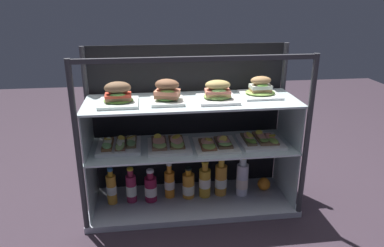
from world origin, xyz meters
name	(u,v)px	position (x,y,z in m)	size (l,w,h in m)	color
ground_plane	(192,206)	(0.00, 0.00, -0.01)	(6.00, 6.00, 0.02)	#332731
case_base_deck	(192,202)	(0.00, 0.00, 0.02)	(1.18, 0.42, 0.04)	#B1B6C3
case_frame	(189,119)	(0.00, 0.13, 0.49)	(1.18, 0.42, 0.91)	#333338
riser_lower_tier	(192,174)	(0.00, 0.00, 0.20)	(1.13, 0.36, 0.33)	silver
shelf_lower_glass	(192,147)	(0.00, 0.00, 0.38)	(1.14, 0.37, 0.01)	silver
riser_upper_tier	(192,124)	(0.00, 0.00, 0.51)	(1.13, 0.36, 0.25)	silver
shelf_upper_glass	(192,101)	(0.00, 0.00, 0.64)	(1.14, 0.37, 0.01)	silver
plated_roll_sandwich_mid_left	(118,96)	(-0.38, -0.03, 0.69)	(0.20, 0.20, 0.12)	white
plated_roll_sandwich_mid_right	(167,93)	(-0.13, -0.03, 0.70)	(0.17, 0.17, 0.13)	white
plated_roll_sandwich_right_of_center	(218,93)	(0.13, -0.02, 0.69)	(0.21, 0.21, 0.11)	white
plated_roll_sandwich_center	(260,89)	(0.39, 0.04, 0.68)	(0.21, 0.21, 0.11)	white
open_sandwich_tray_far_right	(119,145)	(-0.40, 0.02, 0.40)	(0.24, 0.24, 0.06)	white
open_sandwich_tray_mid_left	(168,144)	(-0.13, 0.00, 0.40)	(0.24, 0.24, 0.06)	white
open_sandwich_tray_near_right_corner	(216,144)	(0.13, -0.03, 0.40)	(0.24, 0.24, 0.06)	white
open_sandwich_tray_right_of_center	(260,140)	(0.39, -0.01, 0.40)	(0.24, 0.24, 0.06)	white
juice_bottle_back_center	(111,189)	(-0.46, 0.02, 0.13)	(0.06, 0.06, 0.22)	gold
juice_bottle_back_right	(131,188)	(-0.35, 0.03, 0.12)	(0.06, 0.06, 0.21)	#9A254A
juice_bottle_front_fourth	(151,188)	(-0.24, 0.02, 0.11)	(0.07, 0.07, 0.20)	maroon
juice_bottle_front_second	(169,183)	(-0.13, 0.05, 0.12)	(0.06, 0.06, 0.22)	orange
juice_bottle_tucked_behind	(188,186)	(-0.02, 0.03, 0.11)	(0.07, 0.07, 0.19)	orange
juice_bottle_front_left_end	(205,182)	(0.08, 0.03, 0.13)	(0.07, 0.07, 0.23)	gold
juice_bottle_front_middle	(221,179)	(0.18, 0.04, 0.13)	(0.07, 0.07, 0.25)	gold
juice_bottle_near_post	(242,179)	(0.31, 0.02, 0.14)	(0.07, 0.07, 0.25)	white
orange_fruit_beside_bottles	(264,184)	(0.45, 0.05, 0.07)	(0.08, 0.08, 0.08)	orange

